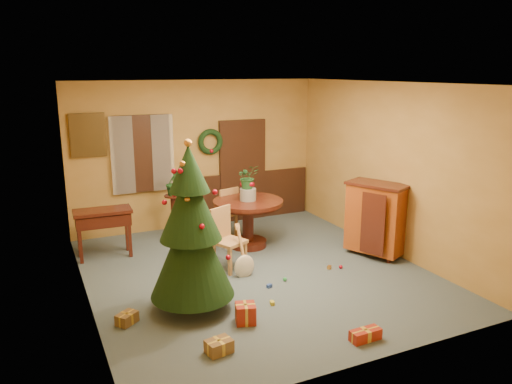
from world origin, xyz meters
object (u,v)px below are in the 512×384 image
sideboard (376,217)px  christmas_tree (191,231)px  chair_near (226,236)px  dining_table (248,214)px  writing_desk (103,221)px

sideboard → christmas_tree: bearing=-170.4°
chair_near → sideboard: size_ratio=0.79×
chair_near → sideboard: 2.57m
christmas_tree → sideboard: bearing=9.6°
dining_table → chair_near: (-0.74, -0.79, -0.06)m
writing_desk → sideboard: (4.18, -1.86, 0.05)m
chair_near → writing_desk: bearing=141.5°
sideboard → writing_desk: bearing=156.0°
dining_table → writing_desk: (-2.41, 0.54, 0.03)m
writing_desk → sideboard: size_ratio=0.75×
christmas_tree → writing_desk: size_ratio=2.38×
dining_table → christmas_tree: (-1.65, -1.90, 0.48)m
chair_near → sideboard: (2.51, -0.53, 0.14)m
christmas_tree → sideboard: size_ratio=1.79×
dining_table → writing_desk: bearing=167.3°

